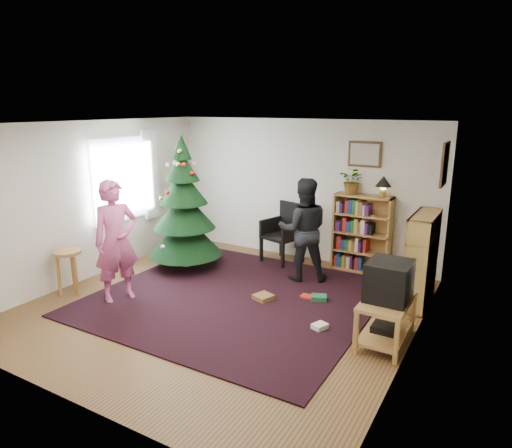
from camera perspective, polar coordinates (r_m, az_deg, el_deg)
The scene contains 23 objects.
floor at distance 6.51m, azimuth -4.07°, elevation -10.13°, with size 5.00×5.00×0.00m, color brown.
ceiling at distance 5.92m, azimuth -4.51°, elevation 12.43°, with size 5.00×5.00×0.00m, color white.
wall_back at distance 8.24m, azimuth 5.52°, elevation 4.25°, with size 5.00×0.02×2.50m, color silver.
wall_front at distance 4.35m, azimuth -23.14°, elevation -6.35°, with size 5.00×0.02×2.50m, color silver.
wall_left at distance 7.75m, azimuth -19.81°, elevation 2.80°, with size 0.02×5.00×2.50m, color silver.
wall_right at distance 5.17m, azimuth 19.37°, elevation -2.76°, with size 0.02×5.00×2.50m, color silver.
rug at distance 6.73m, azimuth -2.63°, elevation -9.14°, with size 3.80×3.60×0.02m, color black.
window_pane at distance 8.08m, azimuth -16.60°, elevation 5.31°, with size 0.04×1.20×1.40m, color silver.
curtain at distance 8.54m, azimuth -13.02°, elevation 6.02°, with size 0.06×0.35×1.60m, color white.
picture_back at distance 7.72m, azimuth 13.45°, elevation 8.48°, with size 0.55×0.03×0.42m.
picture_right at distance 6.74m, azimuth 22.54°, elevation 6.94°, with size 0.03×0.50×0.60m.
christmas_tree at distance 7.77m, azimuth -8.96°, elevation 1.22°, with size 1.25×1.25×2.27m.
bookshelf_back at distance 7.81m, azimuth 13.08°, elevation -1.06°, with size 0.95×0.30×1.30m.
bookshelf_right at distance 6.73m, azimuth 19.98°, elevation -4.09°, with size 0.30×0.95×1.30m.
tv_stand at distance 5.65m, azimuth 15.96°, elevation -11.07°, with size 0.51×0.92×0.55m.
crt_tv at distance 5.47m, azimuth 16.26°, elevation -6.79°, with size 0.48×0.52×0.45m.
armchair at distance 8.14m, azimuth 3.65°, elevation -0.73°, with size 0.72×0.73×1.06m.
stool at distance 7.23m, azimuth -22.46°, elevation -4.24°, with size 0.41×0.41×0.68m.
person_standing at distance 6.70m, azimuth -17.07°, elevation -2.09°, with size 0.63×0.42×1.74m, color #CD528A.
person_by_chair at distance 7.20m, azimuth 5.95°, elevation -0.75°, with size 0.80×0.62×1.65m, color black.
potted_plant at distance 7.68m, azimuth 12.02°, elevation 5.33°, with size 0.40×0.35×0.45m, color gray.
table_lamp at distance 7.55m, azimuth 15.64°, elevation 4.98°, with size 0.25×0.25×0.34m.
floor_clutter at distance 6.43m, azimuth 8.63°, elevation -10.19°, with size 1.77×1.01×0.08m.
Camera 1 is at (3.33, -4.89, 2.72)m, focal length 32.00 mm.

